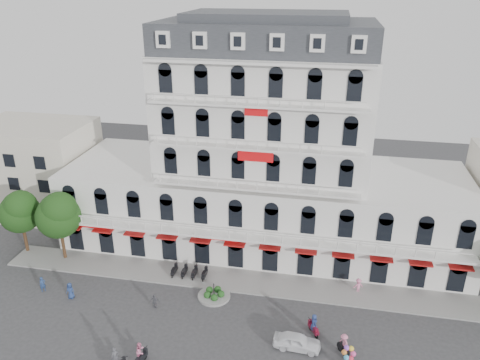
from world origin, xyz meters
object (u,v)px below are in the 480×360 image
at_px(rider_east, 314,325).
at_px(parked_car, 297,341).
at_px(rider_west, 116,360).
at_px(rider_southwest, 141,353).
at_px(rider_center, 344,344).

bearing_deg(rider_east, parked_car, 116.08).
xyz_separation_m(rider_west, rider_southwest, (1.73, 0.94, 0.13)).
xyz_separation_m(parked_car, rider_center, (3.82, -0.09, 0.45)).
height_order(rider_southwest, rider_center, rider_southwest).
xyz_separation_m(rider_southwest, rider_center, (16.07, 4.12, 0.02)).
distance_m(rider_west, rider_southwest, 1.97).
bearing_deg(parked_car, rider_center, -88.31).
xyz_separation_m(rider_west, rider_east, (15.26, 7.14, 0.04)).
distance_m(rider_east, rider_center, 3.28).
distance_m(parked_car, rider_center, 3.85).
relative_size(rider_west, rider_southwest, 1.00).
relative_size(rider_southwest, rider_east, 1.05).
height_order(parked_car, rider_east, rider_east).
xyz_separation_m(rider_southwest, rider_east, (13.53, 6.20, -0.09)).
distance_m(parked_car, rider_southwest, 12.96).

